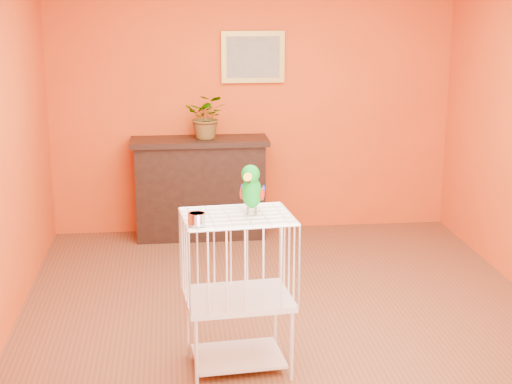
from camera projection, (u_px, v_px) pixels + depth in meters
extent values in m
plane|color=brown|center=(284.00, 314.00, 5.94)|extent=(4.50, 4.50, 0.00)
plane|color=#DC4F14|center=(253.00, 103.00, 7.78)|extent=(4.00, 0.00, 4.00)
plane|color=#DC4F14|center=(360.00, 242.00, 3.45)|extent=(4.00, 0.00, 4.00)
cube|color=black|center=(200.00, 191.00, 7.71)|extent=(1.25, 0.42, 0.94)
cube|color=black|center=(199.00, 141.00, 7.59)|extent=(1.33, 0.48, 0.05)
cube|color=black|center=(201.00, 195.00, 7.53)|extent=(0.87, 0.02, 0.47)
cube|color=brown|center=(174.00, 203.00, 7.66)|extent=(0.05, 0.19, 0.29)
cube|color=#43572B|center=(183.00, 203.00, 7.67)|extent=(0.05, 0.19, 0.29)
cube|color=brown|center=(192.00, 202.00, 7.68)|extent=(0.05, 0.19, 0.29)
cube|color=#43572B|center=(203.00, 202.00, 7.69)|extent=(0.05, 0.19, 0.29)
cube|color=brown|center=(213.00, 202.00, 7.70)|extent=(0.05, 0.19, 0.29)
imported|color=#26722D|center=(207.00, 122.00, 7.52)|extent=(0.49, 0.52, 0.34)
cube|color=#B39840|center=(253.00, 57.00, 7.64)|extent=(0.62, 0.03, 0.50)
cube|color=gray|center=(253.00, 57.00, 7.63)|extent=(0.52, 0.01, 0.40)
cube|color=silver|center=(238.00, 356.00, 5.07)|extent=(0.60, 0.48, 0.02)
cube|color=silver|center=(238.00, 298.00, 4.97)|extent=(0.71, 0.57, 0.04)
cube|color=silver|center=(237.00, 217.00, 4.84)|extent=(0.71, 0.57, 0.01)
cylinder|color=silver|center=(196.00, 355.00, 4.76)|extent=(0.02, 0.02, 0.46)
cylinder|color=silver|center=(292.00, 346.00, 4.87)|extent=(0.02, 0.02, 0.46)
cylinder|color=silver|center=(188.00, 324.00, 5.19)|extent=(0.02, 0.02, 0.46)
cylinder|color=silver|center=(275.00, 317.00, 5.31)|extent=(0.02, 0.02, 0.46)
cylinder|color=silver|center=(197.00, 219.00, 4.61)|extent=(0.11, 0.11, 0.07)
cylinder|color=#59544C|center=(248.00, 211.00, 4.87)|extent=(0.01, 0.01, 0.05)
cylinder|color=#59544C|center=(256.00, 211.00, 4.86)|extent=(0.01, 0.01, 0.05)
ellipsoid|color=#06931D|center=(252.00, 192.00, 4.83)|extent=(0.17, 0.21, 0.23)
ellipsoid|color=#06931D|center=(250.00, 174.00, 4.77)|extent=(0.15, 0.15, 0.11)
cone|color=#F3A514|center=(249.00, 178.00, 4.72)|extent=(0.07, 0.09, 0.07)
cone|color=black|center=(249.00, 181.00, 4.74)|extent=(0.04, 0.04, 0.03)
sphere|color=black|center=(243.00, 173.00, 4.75)|extent=(0.02, 0.02, 0.02)
sphere|color=black|center=(256.00, 173.00, 4.74)|extent=(0.02, 0.02, 0.02)
ellipsoid|color=#A50C0C|center=(242.00, 193.00, 4.86)|extent=(0.05, 0.07, 0.08)
ellipsoid|color=navy|center=(262.00, 194.00, 4.83)|extent=(0.05, 0.07, 0.08)
cone|color=#06931D|center=(254.00, 201.00, 4.93)|extent=(0.12, 0.18, 0.13)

